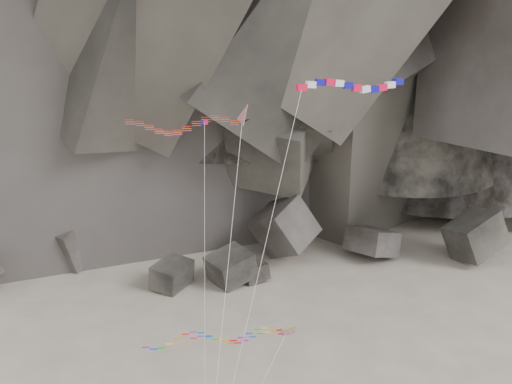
{
  "coord_description": "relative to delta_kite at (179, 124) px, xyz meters",
  "views": [
    {
      "loc": [
        -0.09,
        -44.38,
        34.78
      ],
      "look_at": [
        2.61,
        6.0,
        19.72
      ],
      "focal_mm": 45.0,
      "sensor_mm": 36.0,
      "label": 1
    }
  ],
  "objects": [
    {
      "name": "boulder_field",
      "position": [
        3.66,
        34.27,
        -23.76
      ],
      "size": [
        79.6,
        15.92,
        9.79
      ],
      "color": "#47423F",
      "rests_on": "ground"
    },
    {
      "name": "pennant_kite",
      "position": [
        1.8,
        -3.63,
        -6.78
      ],
      "size": [
        0.57,
        9.52,
        24.8
      ],
      "rotation": [
        0.0,
        0.0,
        -0.17
      ],
      "color": "red",
      "rests_on": "ground"
    },
    {
      "name": "delta_kite",
      "position": [
        0.0,
        0.0,
        0.0
      ],
      "size": [
        9.57,
        11.37,
        25.9
      ],
      "rotation": [
        0.0,
        0.0,
        0.26
      ],
      "color": "red",
      "rests_on": "ground"
    },
    {
      "name": "parafoil_kite",
      "position": [
        2.11,
        -2.93,
        -15.84
      ],
      "size": [
        11.99,
        7.88,
        9.36
      ],
      "rotation": [
        0.0,
        0.0,
        0.29
      ],
      "color": "yellow",
      "rests_on": "ground"
    },
    {
      "name": "banner_kite",
      "position": [
        12.63,
        0.45,
        2.44
      ],
      "size": [
        15.41,
        12.59,
        27.62
      ],
      "rotation": [
        0.0,
        0.0,
        0.3
      ],
      "color": "red",
      "rests_on": "ground"
    }
  ]
}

